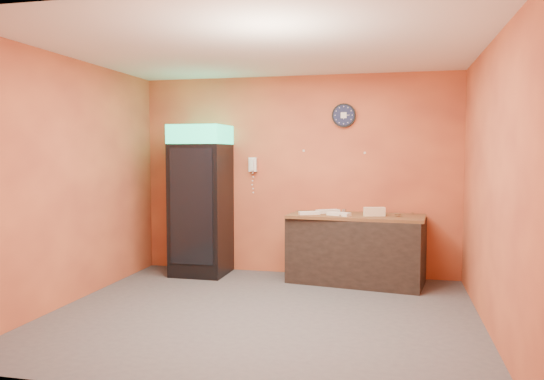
% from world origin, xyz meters
% --- Properties ---
extents(floor, '(4.50, 4.50, 0.00)m').
position_xyz_m(floor, '(0.00, 0.00, 0.00)').
color(floor, '#47474C').
rests_on(floor, ground).
extents(back_wall, '(4.50, 0.02, 2.80)m').
position_xyz_m(back_wall, '(0.00, 2.00, 1.40)').
color(back_wall, '#E47240').
rests_on(back_wall, floor).
extents(left_wall, '(0.02, 4.00, 2.80)m').
position_xyz_m(left_wall, '(-2.25, 0.00, 1.40)').
color(left_wall, '#E47240').
rests_on(left_wall, floor).
extents(right_wall, '(0.02, 4.00, 2.80)m').
position_xyz_m(right_wall, '(2.25, 0.00, 1.40)').
color(right_wall, '#E47240').
rests_on(right_wall, floor).
extents(ceiling, '(4.50, 4.00, 0.02)m').
position_xyz_m(ceiling, '(0.00, 0.00, 2.80)').
color(ceiling, white).
rests_on(ceiling, back_wall).
extents(beverage_cooler, '(0.74, 0.76, 2.10)m').
position_xyz_m(beverage_cooler, '(-1.31, 1.60, 1.03)').
color(beverage_cooler, black).
rests_on(beverage_cooler, floor).
extents(prep_counter, '(1.83, 1.02, 0.87)m').
position_xyz_m(prep_counter, '(0.87, 1.62, 0.43)').
color(prep_counter, black).
rests_on(prep_counter, floor).
extents(wall_clock, '(0.33, 0.06, 0.33)m').
position_xyz_m(wall_clock, '(0.66, 1.97, 2.23)').
color(wall_clock, black).
rests_on(wall_clock, back_wall).
extents(wall_phone, '(0.11, 0.10, 0.20)m').
position_xyz_m(wall_phone, '(-0.63, 1.95, 1.55)').
color(wall_phone, white).
rests_on(wall_phone, back_wall).
extents(butcher_paper, '(1.81, 0.91, 0.04)m').
position_xyz_m(butcher_paper, '(0.87, 1.62, 0.89)').
color(butcher_paper, brown).
rests_on(butcher_paper, prep_counter).
extents(sub_roll_stack, '(0.28, 0.16, 0.11)m').
position_xyz_m(sub_roll_stack, '(1.11, 1.51, 0.96)').
color(sub_roll_stack, beige).
rests_on(sub_roll_stack, butcher_paper).
extents(wrapped_sandwich_left, '(0.29, 0.21, 0.04)m').
position_xyz_m(wrapped_sandwich_left, '(0.26, 1.50, 0.93)').
color(wrapped_sandwich_left, white).
rests_on(wrapped_sandwich_left, butcher_paper).
extents(wrapped_sandwich_mid, '(0.32, 0.23, 0.04)m').
position_xyz_m(wrapped_sandwich_mid, '(0.66, 1.46, 0.93)').
color(wrapped_sandwich_mid, white).
rests_on(wrapped_sandwich_mid, butcher_paper).
extents(wrapped_sandwich_right, '(0.33, 0.27, 0.04)m').
position_xyz_m(wrapped_sandwich_right, '(0.48, 1.74, 0.93)').
color(wrapped_sandwich_right, white).
rests_on(wrapped_sandwich_right, butcher_paper).
extents(kitchen_tool, '(0.06, 0.06, 0.06)m').
position_xyz_m(kitchen_tool, '(0.70, 1.76, 0.93)').
color(kitchen_tool, silver).
rests_on(kitchen_tool, butcher_paper).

